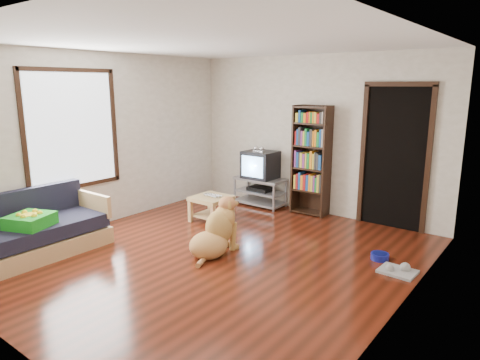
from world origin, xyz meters
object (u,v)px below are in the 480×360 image
Objects in this scene: green_cushion at (30,221)px; crt_tv at (261,164)px; bookshelf at (311,155)px; tv_stand at (260,190)px; dog_bowl at (380,256)px; sofa at (33,235)px; laptop at (210,196)px; grey_rag at (398,271)px; dog at (216,233)px; coffee_table at (211,204)px.

green_cushion is 3.84m from crt_tv.
bookshelf reaches higher than green_cushion.
crt_tv reaches higher than tv_stand.
crt_tv is at bearing 156.34° from dog_bowl.
crt_tv is 3.81m from sofa.
bookshelf is (-1.64, 1.21, 0.96)m from dog_bowl.
tv_stand reaches higher than laptop.
bookshelf is at bearing 62.68° from sofa.
sofa is at bearing -105.02° from tv_stand.
laptop is at bearing 177.83° from grey_rag.
tv_stand is (-2.59, 1.11, 0.23)m from dog_bowl.
laptop reaches higher than dog_bowl.
sofa is at bearing -104.77° from laptop.
dog_bowl is 0.24× the size of dog.
coffee_table reaches higher than dog_bowl.
tv_stand reaches higher than dog_bowl.
bookshelf is (1.80, 3.80, 0.50)m from green_cushion.
sofa is (-0.97, -3.65, -0.48)m from crt_tv.
grey_rag is at bearing -25.25° from tv_stand.
green_cushion is at bearing -101.57° from laptop.
coffee_table is (0.00, 0.03, -0.13)m from laptop.
tv_stand is at bearing 156.75° from dog_bowl.
laptop is 0.56× the size of crt_tv.
crt_tv is 0.32× the size of bookshelf.
green_cushion is 0.26× the size of sofa.
tv_stand is 2.35m from dog.
tv_stand is (-2.89, 1.36, 0.25)m from grey_rag.
dog is (-0.11, -2.28, -0.73)m from bookshelf.
crt_tv is (-2.59, 1.13, 0.70)m from dog_bowl.
bookshelf is at bearing 51.59° from coffee_table.
grey_rag is at bearing -2.75° from coffee_table.
dog_bowl is 0.38× the size of crt_tv.
dog_bowl is (3.44, 2.60, -0.46)m from green_cushion.
dog reaches higher than grey_rag.
laptop is 0.18× the size of bookshelf.
tv_stand is (0.09, 1.25, -0.14)m from laptop.
sofa is (-3.56, -2.52, 0.22)m from dog_bowl.
dog is (0.84, -2.19, 0.00)m from tv_stand.
dog_bowl is 2.83m from tv_stand.
dog_bowl is 0.39m from grey_rag.
sofa is 2.32m from dog.
grey_rag is at bearing 22.07° from dog.
sofa is at bearing -149.56° from grey_rag.
bookshelf reaches higher than laptop.
coffee_table is at bearing 177.25° from grey_rag.
green_cushion is 0.26× the size of bookshelf.
green_cushion is at bearing -138.06° from dog.
crt_tv is (-2.89, 1.38, 0.73)m from grey_rag.
grey_rag is at bearing -25.61° from crt_tv.
crt_tv reaches higher than grey_rag.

